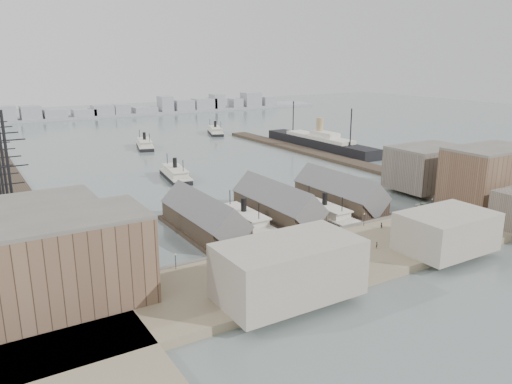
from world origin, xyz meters
TOP-DOWN VIEW (x-y plane):
  - ground at (0.00, 0.00)m, footprint 900.00×900.00m
  - quay at (0.00, -20.00)m, footprint 180.00×30.00m
  - seawall at (0.00, -5.20)m, footprint 180.00×1.20m
  - west_wharf at (-68.00, 100.00)m, footprint 10.00×220.00m
  - east_wharf at (78.00, 90.00)m, footprint 10.00×180.00m
  - ferry_shed_west at (-26.00, 16.88)m, footprint 14.00×42.00m
  - ferry_shed_center at (0.00, 16.88)m, footprint 14.00×42.00m
  - ferry_shed_east at (26.00, 16.88)m, footprint 14.00×42.00m
  - warehouse_west_front at (-70.00, -12.00)m, footprint 32.00×18.00m
  - warehouse_west_back at (-70.00, 18.00)m, footprint 26.00×20.00m
  - warehouse_east_front at (66.00, -12.00)m, footprint 30.00×18.00m
  - warehouse_east_back at (68.00, 15.00)m, footprint 28.00×20.00m
  - street_bldg_center at (20.00, -32.00)m, footprint 24.00×16.00m
  - street_bldg_west at (-30.00, -32.00)m, footprint 30.00×16.00m
  - lamp_post_far_w at (-45.00, -7.00)m, footprint 0.44×0.44m
  - lamp_post_near_w at (-15.00, -7.00)m, footprint 0.44×0.44m
  - lamp_post_near_e at (15.00, -7.00)m, footprint 0.44×0.44m
  - lamp_post_far_e at (45.00, -7.00)m, footprint 0.44×0.44m
  - far_shore at (-2.07, 334.14)m, footprint 500.00×40.00m
  - ferry_docked_west at (-13.00, 15.97)m, footprint 8.16×27.19m
  - ferry_docked_east at (13.00, 9.02)m, footprint 7.80×25.99m
  - ferry_open_near at (-6.81, 85.01)m, footprint 12.14×28.22m
  - ferry_open_mid at (7.30, 163.81)m, footprint 14.51×28.17m
  - ferry_open_far at (66.04, 190.36)m, footprint 16.12×27.60m
  - sailing_ship_near at (-74.35, 57.96)m, footprint 9.09×62.63m
  - ocean_steamer at (92.00, 110.87)m, footprint 11.96×87.39m
  - tram at (36.36, -13.86)m, footprint 3.08×11.01m
  - horse_cart_left at (-32.63, -19.08)m, footprint 4.75×2.87m
  - horse_cart_center at (-14.90, -17.55)m, footprint 4.96×2.61m
  - horse_cart_right at (27.03, -25.77)m, footprint 4.78×2.18m
  - pedestrian_0 at (-55.97, -9.54)m, footprint 0.67×0.76m
  - pedestrian_1 at (-32.69, -20.48)m, footprint 0.65×0.82m
  - pedestrian_2 at (-28.47, -9.23)m, footprint 0.96×1.18m
  - pedestrian_3 at (-22.03, -20.64)m, footprint 0.73×1.14m
  - pedestrian_4 at (-2.36, -13.27)m, footprint 0.63×0.84m
  - pedestrian_5 at (5.29, -22.19)m, footprint 0.80×0.76m
  - pedestrian_6 at (17.90, -11.22)m, footprint 0.89×0.71m
  - pedestrian_7 at (22.79, -25.79)m, footprint 1.26×0.85m
  - pedestrian_8 at (41.06, -10.96)m, footprint 0.69×1.11m
  - pedestrian_9 at (59.85, -20.88)m, footprint 1.05×0.92m
  - pedestrian_10 at (-13.97, -14.56)m, footprint 0.76×1.13m
  - pedestrian_11 at (11.91, -28.00)m, footprint 1.11×1.22m

SIDE VIEW (x-z plane):
  - ground at x=0.00m, z-range 0.00..0.00m
  - west_wharf at x=-68.00m, z-range 0.00..1.60m
  - east_wharf at x=78.00m, z-range 0.00..1.60m
  - quay at x=0.00m, z-range 0.00..2.00m
  - seawall at x=0.00m, z-range 0.00..2.30m
  - ferry_docked_east at x=13.00m, z-range -2.47..6.82m
  - ferry_open_far at x=66.04m, z-range -2.51..6.94m
  - ferry_open_mid at x=7.30m, z-range -2.56..7.08m
  - ferry_docked_west at x=-13.00m, z-range -2.58..7.13m
  - ferry_open_near at x=-6.81m, z-range -2.59..7.16m
  - sailing_ship_near at x=-74.35m, z-range -15.94..21.43m
  - horse_cart_left at x=-32.63m, z-range 2.03..3.51m
  - pedestrian_4 at x=-2.36m, z-range 2.00..3.56m
  - pedestrian_2 at x=-28.47m, z-range 2.00..3.59m
  - horse_cart_center at x=-14.90m, z-range 2.02..3.59m
  - pedestrian_10 at x=-13.97m, z-range 2.00..3.63m
  - pedestrian_11 at x=11.91m, z-range 2.00..3.65m
  - pedestrian_1 at x=-32.69m, z-range 2.00..3.67m
  - horse_cart_right at x=27.03m, z-range 2.00..3.68m
  - pedestrian_0 at x=-55.97m, z-range 2.00..3.72m
  - pedestrian_6 at x=17.90m, z-range 2.00..3.74m
  - pedestrian_5 at x=5.29m, z-range 2.00..3.76m
  - pedestrian_8 at x=41.06m, z-range 2.00..3.76m
  - pedestrian_3 at x=-22.03m, z-range 2.00..3.81m
  - pedestrian_7 at x=22.79m, z-range 2.00..3.81m
  - pedestrian_9 at x=59.85m, z-range 2.00..3.81m
  - ocean_steamer at x=92.00m, z-range -4.98..12.50m
  - far_shore at x=-2.07m, z-range -3.96..11.77m
  - tram at x=36.36m, z-range 2.05..5.94m
  - ferry_shed_west at x=-26.00m, z-range -1.66..10.94m
  - ferry_shed_center at x=0.00m, z-range -1.66..10.94m
  - ferry_shed_east at x=26.00m, z-range -1.66..10.94m
  - lamp_post_far_w at x=-45.00m, z-range 2.75..6.67m
  - lamp_post_near_w at x=-15.00m, z-range 2.75..6.67m
  - lamp_post_near_e at x=15.00m, z-range 2.75..6.67m
  - lamp_post_far_e at x=45.00m, z-range 2.75..6.67m
  - street_bldg_center at x=20.00m, z-range 2.00..12.00m
  - street_bldg_west at x=-30.00m, z-range 2.00..14.00m
  - warehouse_west_back at x=-70.00m, z-range 2.00..16.00m
  - warehouse_east_back at x=68.00m, z-range 2.00..17.00m
  - warehouse_west_front at x=-70.00m, z-range 2.00..20.00m
  - warehouse_east_front at x=66.00m, z-range 2.00..21.00m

